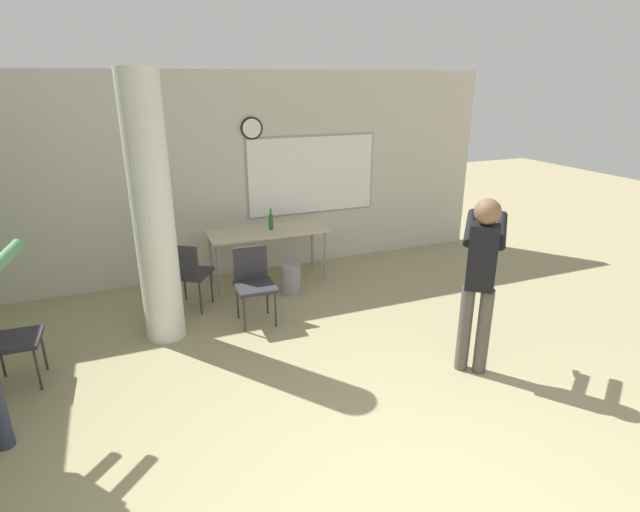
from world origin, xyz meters
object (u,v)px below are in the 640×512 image
(folding_table, at_px, (268,234))
(chair_table_left, at_px, (188,271))
(chair_by_left_wall, at_px, (3,336))
(bottle_on_table, at_px, (271,221))
(chair_table_front, at_px, (254,280))
(person_playing_side, at_px, (481,273))

(folding_table, relative_size, chair_table_left, 1.86)
(chair_by_left_wall, bearing_deg, chair_table_left, 29.74)
(bottle_on_table, distance_m, chair_table_left, 1.40)
(chair_by_left_wall, bearing_deg, folding_table, 27.83)
(chair_table_left, bearing_deg, chair_table_front, -40.67)
(chair_by_left_wall, bearing_deg, bottle_on_table, 27.99)
(bottle_on_table, bearing_deg, folding_table, -145.17)
(folding_table, bearing_deg, bottle_on_table, 34.83)
(bottle_on_table, xyz_separation_m, chair_table_front, (-0.57, -1.15, -0.33))
(chair_by_left_wall, bearing_deg, chair_table_front, 10.32)
(chair_by_left_wall, xyz_separation_m, chair_table_front, (2.43, 0.44, 0.00))
(chair_table_left, bearing_deg, person_playing_side, -45.37)
(chair_by_left_wall, distance_m, person_playing_side, 4.36)
(folding_table, relative_size, chair_table_front, 1.86)
(chair_by_left_wall, relative_size, person_playing_side, 0.51)
(chair_table_front, distance_m, chair_table_left, 0.87)
(chair_by_left_wall, relative_size, chair_table_front, 1.00)
(chair_by_left_wall, height_order, person_playing_side, person_playing_side)
(chair_table_front, height_order, person_playing_side, person_playing_side)
(person_playing_side, bearing_deg, folding_table, 112.10)
(folding_table, height_order, chair_by_left_wall, chair_by_left_wall)
(folding_table, xyz_separation_m, person_playing_side, (1.18, -2.91, 0.33))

